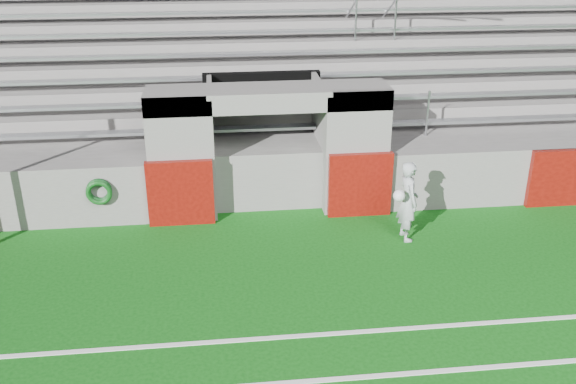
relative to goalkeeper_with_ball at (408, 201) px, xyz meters
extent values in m
plane|color=#0C4C0E|center=(-2.47, -1.84, -0.79)|extent=(90.00, 90.00, 0.00)
cube|color=white|center=(-2.47, -3.84, -0.78)|extent=(28.00, 0.09, 0.01)
cube|color=white|center=(-2.47, -2.84, -0.78)|extent=(28.00, 0.09, 0.01)
cube|color=slate|center=(-4.27, 1.66, 0.51)|extent=(1.20, 1.00, 2.60)
cube|color=slate|center=(-0.67, 1.66, 0.51)|extent=(1.20, 1.00, 2.60)
cube|color=black|center=(-2.47, 3.36, 0.46)|extent=(2.60, 0.20, 2.50)
cube|color=slate|center=(-3.62, 2.26, 0.46)|extent=(0.10, 2.20, 2.50)
cube|color=slate|center=(-1.32, 2.26, 0.46)|extent=(0.10, 2.20, 2.50)
cube|color=slate|center=(-2.47, 1.66, 1.61)|extent=(4.80, 1.00, 0.40)
cube|color=slate|center=(-2.47, 5.51, 0.36)|extent=(26.00, 8.00, 0.20)
cube|color=slate|center=(-2.47, 5.51, -0.26)|extent=(26.00, 8.00, 1.05)
cube|color=#550B07|center=(-4.27, 1.11, -0.11)|extent=(1.30, 0.15, 1.35)
cube|color=#550B07|center=(-0.67, 1.11, -0.11)|extent=(1.30, 0.15, 1.35)
cube|color=#999CA1|center=(-2.47, 2.59, 0.68)|extent=(23.00, 0.28, 0.06)
cube|color=slate|center=(-2.47, 3.44, 0.65)|extent=(24.00, 0.75, 0.38)
cube|color=#999CA1|center=(-2.47, 3.34, 1.06)|extent=(23.00, 0.28, 0.06)
cube|color=slate|center=(-2.47, 4.19, 0.84)|extent=(24.00, 0.75, 0.76)
cube|color=#999CA1|center=(-2.47, 4.09, 1.44)|extent=(23.00, 0.28, 0.06)
cube|color=slate|center=(-2.47, 4.94, 1.03)|extent=(24.00, 0.75, 1.14)
cube|color=#999CA1|center=(-2.47, 4.84, 1.82)|extent=(23.00, 0.28, 0.06)
cube|color=slate|center=(-2.47, 5.69, 1.22)|extent=(24.00, 0.75, 1.52)
cube|color=#999CA1|center=(-2.47, 5.59, 2.20)|extent=(23.00, 0.28, 0.06)
cube|color=slate|center=(-2.47, 6.44, 1.41)|extent=(24.00, 0.75, 1.90)
cube|color=#999CA1|center=(-2.47, 6.34, 2.58)|extent=(23.00, 0.28, 0.06)
cube|color=slate|center=(-2.47, 7.19, 1.60)|extent=(24.00, 0.75, 2.28)
cube|color=slate|center=(-2.47, 7.94, 1.79)|extent=(24.00, 0.75, 2.66)
cube|color=slate|center=(-2.47, 8.61, 1.86)|extent=(26.00, 0.60, 5.29)
cylinder|color=#A5A8AD|center=(0.03, 2.31, 0.96)|extent=(0.05, 0.05, 1.00)
cylinder|color=#A5A8AD|center=(0.03, 5.31, 2.48)|extent=(0.05, 0.05, 1.00)
cylinder|color=#A5A8AD|center=(1.03, 2.31, 0.96)|extent=(0.05, 0.05, 1.00)
cylinder|color=#A5A8AD|center=(1.03, 5.31, 2.48)|extent=(0.05, 0.05, 1.00)
imported|color=#A1A7AA|center=(0.01, 0.01, -0.01)|extent=(0.42, 0.60, 1.57)
sphere|color=white|center=(-0.24, -0.23, 0.22)|extent=(0.22, 0.22, 0.22)
torus|color=#0B3812|center=(-5.82, 1.11, 0.02)|extent=(0.50, 0.09, 0.50)
torus|color=#0E4614|center=(-5.82, 1.06, -0.01)|extent=(0.51, 0.10, 0.51)
camera|label=1|loc=(-3.47, -10.58, 5.02)|focal=40.00mm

